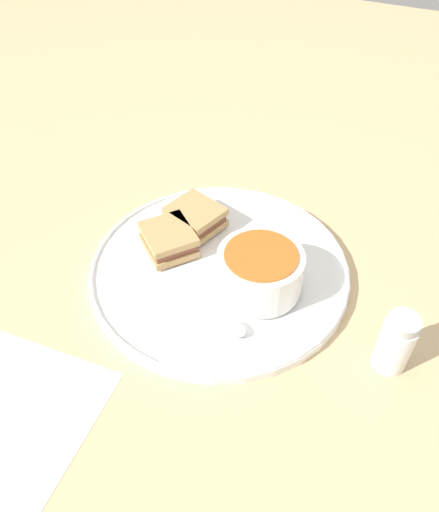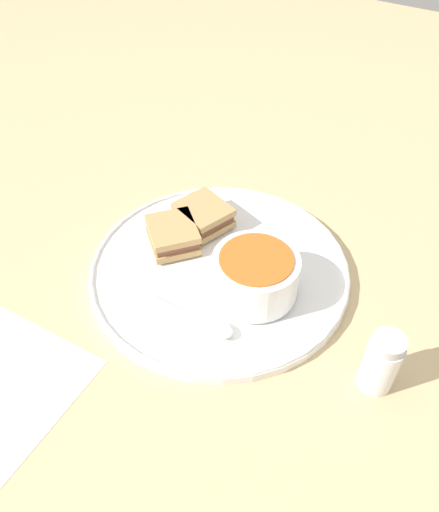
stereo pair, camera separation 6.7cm
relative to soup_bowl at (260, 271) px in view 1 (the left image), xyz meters
name	(u,v)px [view 1 (the left image)]	position (x,y,z in m)	size (l,w,h in m)	color
ground_plane	(219,273)	(-0.02, -0.06, -0.05)	(2.40, 2.40, 0.00)	#D1B27F
plate	(219,268)	(-0.02, -0.06, -0.04)	(0.35, 0.35, 0.02)	white
soup_bowl	(260,271)	(0.00, 0.00, 0.00)	(0.11, 0.11, 0.06)	white
spoon	(226,326)	(0.08, -0.01, -0.03)	(0.03, 0.12, 0.01)	silver
sandwich_half_near	(196,217)	(-0.07, -0.13, -0.01)	(0.08, 0.09, 0.03)	tan
sandwich_half_far	(169,238)	(-0.02, -0.14, -0.01)	(0.10, 0.10, 0.03)	tan
salt_shaker	(396,342)	(0.03, 0.18, -0.01)	(0.04, 0.04, 0.08)	silver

